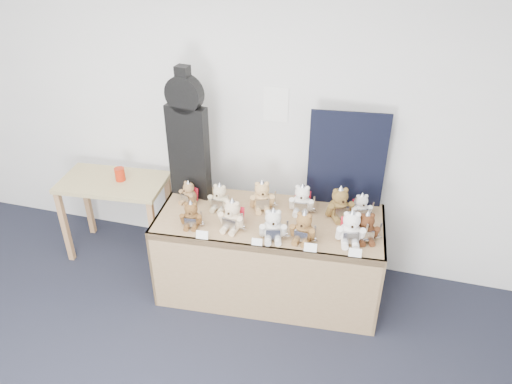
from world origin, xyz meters
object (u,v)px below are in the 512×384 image
(teddy_front_far_left, at_px, (191,215))
(teddy_back_right, at_px, (340,204))
(teddy_back_centre_right, at_px, (302,200))
(teddy_front_centre, at_px, (273,226))
(teddy_front_end, at_px, (366,228))
(side_table, at_px, (114,193))
(teddy_front_right, at_px, (303,228))
(teddy_back_left, at_px, (220,198))
(teddy_front_far_right, at_px, (351,229))
(teddy_back_far_left, at_px, (189,193))
(red_cup, at_px, (120,174))
(teddy_back_centre_left, at_px, (262,196))
(display_table, at_px, (268,240))
(teddy_back_end, at_px, (361,207))
(guitar_case, at_px, (188,136))
(teddy_front_left, at_px, (232,216))

(teddy_front_far_left, relative_size, teddy_back_right, 0.80)
(teddy_back_centre_right, height_order, teddy_back_right, teddy_back_right)
(teddy_front_centre, xyz_separation_m, teddy_front_end, (0.67, 0.17, -0.01))
(teddy_front_far_left, bearing_deg, side_table, 144.56)
(teddy_back_right, bearing_deg, teddy_front_end, -73.31)
(teddy_front_right, height_order, teddy_back_left, teddy_front_right)
(teddy_front_end, relative_size, teddy_back_right, 0.88)
(teddy_front_far_right, bearing_deg, teddy_front_far_left, 176.12)
(teddy_back_centre_right, height_order, teddy_back_far_left, teddy_back_centre_right)
(red_cup, relative_size, teddy_back_centre_left, 0.42)
(teddy_front_end, bearing_deg, teddy_back_right, 115.83)
(display_table, height_order, teddy_front_far_right, teddy_front_far_right)
(teddy_back_centre_left, bearing_deg, teddy_back_centre_right, -13.27)
(display_table, xyz_separation_m, teddy_back_centre_left, (-0.11, 0.20, 0.28))
(teddy_front_far_left, height_order, teddy_back_centre_left, teddy_back_centre_left)
(red_cup, bearing_deg, teddy_front_right, -12.87)
(teddy_front_right, distance_m, teddy_back_end, 0.58)
(guitar_case, xyz_separation_m, teddy_front_far_left, (0.18, -0.44, -0.46))
(teddy_front_centre, relative_size, teddy_front_far_right, 0.95)
(red_cup, bearing_deg, teddy_back_centre_left, -2.75)
(side_table, height_order, teddy_back_right, teddy_back_right)
(teddy_front_left, bearing_deg, teddy_back_centre_right, 45.56)
(red_cup, distance_m, teddy_front_far_right, 2.11)
(red_cup, relative_size, teddy_back_left, 0.47)
(guitar_case, xyz_separation_m, teddy_front_left, (0.50, -0.39, -0.44))
(teddy_front_right, xyz_separation_m, teddy_back_centre_left, (-0.41, 0.33, 0.00))
(teddy_front_far_right, bearing_deg, teddy_back_centre_right, 135.08)
(guitar_case, bearing_deg, teddy_back_right, 6.52)
(teddy_back_right, bearing_deg, teddy_back_left, 162.17)
(teddy_front_left, height_order, teddy_back_left, teddy_front_left)
(side_table, bearing_deg, teddy_back_centre_left, -6.69)
(teddy_front_end, bearing_deg, teddy_back_centre_right, 138.52)
(display_table, xyz_separation_m, teddy_back_centre_right, (0.22, 0.24, 0.27))
(display_table, height_order, teddy_front_end, teddy_front_end)
(teddy_front_far_left, xyz_separation_m, teddy_back_right, (1.10, 0.43, 0.02))
(teddy_front_left, height_order, teddy_back_far_left, teddy_front_left)
(teddy_front_far_left, relative_size, teddy_front_end, 0.91)
(teddy_front_end, distance_m, teddy_back_centre_left, 0.89)
(red_cup, xyz_separation_m, teddy_back_centre_left, (1.34, -0.06, 0.03))
(teddy_back_far_left, bearing_deg, teddy_back_centre_left, 29.94)
(teddy_front_far_left, xyz_separation_m, teddy_front_left, (0.32, 0.05, 0.02))
(display_table, relative_size, guitar_case, 1.66)
(teddy_back_right, distance_m, teddy_back_end, 0.18)
(teddy_front_right, relative_size, teddy_back_far_left, 1.23)
(display_table, distance_m, red_cup, 1.49)
(display_table, distance_m, teddy_front_centre, 0.34)
(teddy_back_far_left, bearing_deg, teddy_front_far_left, -41.67)
(teddy_back_left, distance_m, teddy_back_far_left, 0.28)
(teddy_front_end, xyz_separation_m, teddy_back_centre_left, (-0.86, 0.20, 0.01))
(guitar_case, bearing_deg, teddy_front_far_left, -61.29)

